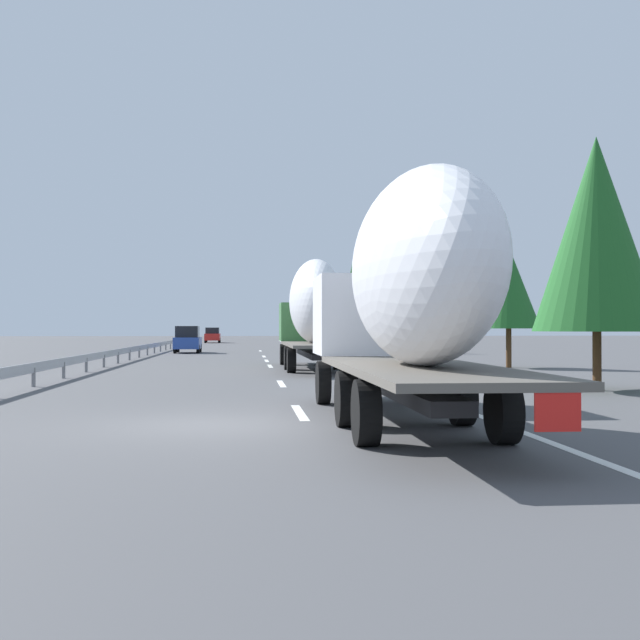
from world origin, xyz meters
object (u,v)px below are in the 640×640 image
object	(u,v)px
truck_trailing	(407,291)
road_sign	(329,323)
car_red_compact	(213,335)
car_blue_sedan	(188,340)
truck_lead	(313,310)

from	to	relation	value
truck_trailing	road_sign	world-z (taller)	truck_trailing
car_red_compact	road_sign	bearing A→B (deg)	-166.35
car_blue_sedan	truck_trailing	bearing A→B (deg)	-170.76
truck_lead	car_red_compact	distance (m)	65.28
truck_lead	truck_trailing	xyz separation A→B (m)	(-20.45, -0.00, -0.11)
car_blue_sedan	car_red_compact	bearing A→B (deg)	-0.19
truck_lead	car_blue_sedan	xyz separation A→B (m)	(24.25, 7.27, -1.66)
truck_trailing	car_blue_sedan	world-z (taller)	truck_trailing
truck_lead	truck_trailing	size ratio (longest dim) A/B	1.07
car_red_compact	car_blue_sedan	distance (m)	40.62
car_blue_sedan	road_sign	xyz separation A→B (m)	(-1.51, -10.37, 1.23)
car_red_compact	road_sign	xyz separation A→B (m)	(-42.13, -10.24, 1.25)
road_sign	car_red_compact	bearing A→B (deg)	13.65
truck_trailing	road_sign	xyz separation A→B (m)	(43.19, -3.10, -0.32)
car_red_compact	truck_lead	bearing A→B (deg)	-173.72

